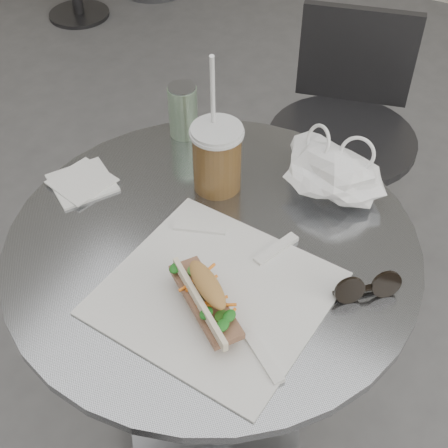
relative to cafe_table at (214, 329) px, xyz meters
The scene contains 9 objects.
cafe_table is the anchor object (origin of this frame).
chair_far 0.77m from the cafe_table, 89.52° to the left, with size 0.42×0.45×0.79m.
sandwich_paper 0.30m from the cafe_table, 58.29° to the right, with size 0.35×0.33×0.00m, color white.
banh_mi 0.35m from the cafe_table, 64.32° to the right, with size 0.23×0.20×0.07m.
iced_coffee 0.38m from the cafe_table, 115.04° to the left, with size 0.10×0.10×0.30m.
sunglasses 0.41m from the cafe_table, ahead, with size 0.10×0.09×0.05m.
plastic_bag 0.42m from the cafe_table, 58.66° to the left, with size 0.19×0.15×0.10m, color white, non-canonical shape.
napkin_stack 0.41m from the cafe_table, behind, with size 0.16×0.16×0.01m.
drink_can 0.47m from the cafe_table, 129.43° to the left, with size 0.06×0.06×0.12m.
Camera 1 is at (0.39, -0.48, 1.57)m, focal length 50.00 mm.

